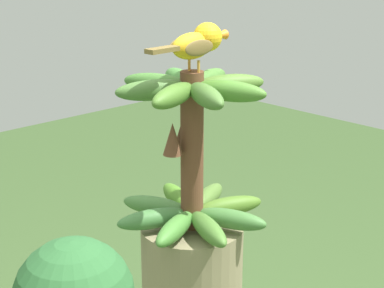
# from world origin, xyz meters

# --- Properties ---
(banana_bunch) EXTENTS (0.29, 0.29, 0.30)m
(banana_bunch) POSITION_xyz_m (0.00, 0.00, 1.16)
(banana_bunch) COLOR brown
(banana_bunch) RESTS_ON banana_tree
(perched_bird) EXTENTS (0.05, 0.19, 0.08)m
(perched_bird) POSITION_xyz_m (-0.00, -0.01, 1.36)
(perched_bird) COLOR #C68933
(perched_bird) RESTS_ON banana_bunch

